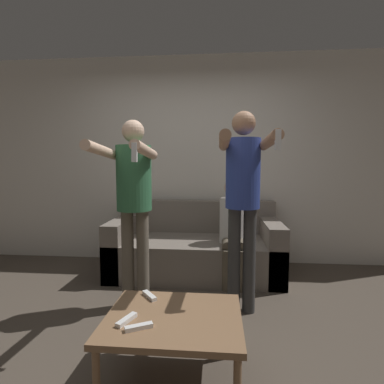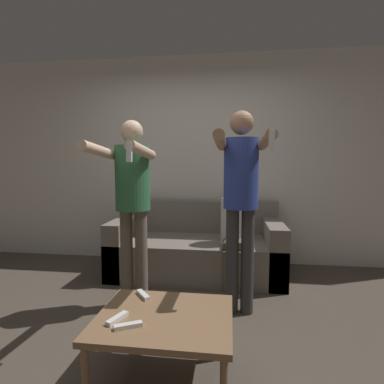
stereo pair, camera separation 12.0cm
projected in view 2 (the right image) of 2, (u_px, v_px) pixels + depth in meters
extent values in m
plane|color=#4C4238|center=(163.00, 334.00, 2.30)|extent=(14.00, 14.00, 0.00)
cube|color=silver|center=(193.00, 160.00, 3.98)|extent=(6.40, 0.06, 2.70)
cube|color=slate|center=(197.00, 256.00, 3.54)|extent=(1.96, 0.92, 0.42)
cube|color=slate|center=(200.00, 216.00, 3.88)|extent=(1.96, 0.16, 0.41)
cube|color=slate|center=(125.00, 244.00, 3.65)|extent=(0.20, 0.92, 0.65)
cube|color=slate|center=(273.00, 250.00, 3.42)|extent=(0.20, 0.92, 0.65)
cylinder|color=#6B6051|center=(127.00, 258.00, 2.73)|extent=(0.11, 0.11, 0.89)
cylinder|color=#6B6051|center=(142.00, 259.00, 2.71)|extent=(0.11, 0.11, 0.89)
cylinder|color=#337047|center=(133.00, 178.00, 2.65)|extent=(0.31, 0.31, 0.57)
sphere|color=beige|center=(132.00, 131.00, 2.61)|extent=(0.19, 0.19, 0.19)
cylinder|color=beige|center=(99.00, 151.00, 2.37)|extent=(0.08, 0.58, 0.13)
cylinder|color=beige|center=(142.00, 150.00, 2.32)|extent=(0.08, 0.58, 0.13)
cube|color=white|center=(129.00, 152.00, 2.04)|extent=(0.04, 0.04, 0.13)
cylinder|color=#383838|center=(232.00, 261.00, 2.60)|extent=(0.11, 0.11, 0.93)
cylinder|color=#383838|center=(247.00, 261.00, 2.59)|extent=(0.11, 0.11, 0.93)
cylinder|color=#2D429E|center=(241.00, 173.00, 2.52)|extent=(0.29, 0.29, 0.59)
sphere|color=#A87A5B|center=(242.00, 123.00, 2.49)|extent=(0.20, 0.20, 0.20)
cylinder|color=#A87A5B|center=(220.00, 141.00, 2.21)|extent=(0.08, 0.63, 0.11)
cylinder|color=#A87A5B|center=(266.00, 141.00, 2.17)|extent=(0.08, 0.63, 0.11)
cube|color=white|center=(272.00, 139.00, 1.87)|extent=(0.04, 0.04, 0.13)
cylinder|color=brown|center=(227.00, 271.00, 3.06)|extent=(0.11, 0.11, 0.42)
cylinder|color=brown|center=(240.00, 271.00, 3.05)|extent=(0.11, 0.11, 0.42)
cylinder|color=brown|center=(228.00, 244.00, 3.20)|extent=(0.11, 0.32, 0.11)
cylinder|color=brown|center=(240.00, 244.00, 3.18)|extent=(0.11, 0.32, 0.11)
cylinder|color=silver|center=(234.00, 221.00, 3.33)|extent=(0.29, 0.29, 0.50)
sphere|color=beige|center=(234.00, 188.00, 3.29)|extent=(0.19, 0.19, 0.19)
cube|color=#846042|center=(164.00, 318.00, 1.75)|extent=(0.79, 0.64, 0.04)
cylinder|color=#846042|center=(85.00, 380.00, 1.54)|extent=(0.04, 0.04, 0.38)
cylinder|color=#846042|center=(124.00, 323.00, 2.09)|extent=(0.04, 0.04, 0.38)
cylinder|color=#846042|center=(226.00, 330.00, 2.00)|extent=(0.04, 0.04, 0.38)
cube|color=white|center=(128.00, 326.00, 1.61)|extent=(0.15, 0.10, 0.02)
cube|color=white|center=(117.00, 318.00, 1.69)|extent=(0.09, 0.15, 0.02)
cube|color=white|center=(143.00, 295.00, 1.99)|extent=(0.12, 0.14, 0.02)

